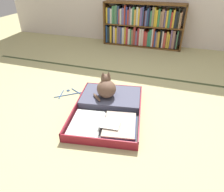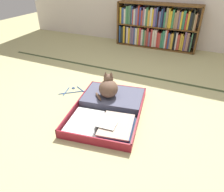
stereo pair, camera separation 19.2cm
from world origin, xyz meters
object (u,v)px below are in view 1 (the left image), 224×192
Objects in this scene: black_cat at (106,88)px; clothes_hanger at (69,93)px; bookshelf at (142,26)px; open_suitcase at (109,107)px.

clothes_hanger is (-0.50, 0.04, -0.19)m from black_cat.
bookshelf is 4.95× the size of black_cat.
black_cat is at bearing -88.91° from bookshelf.
bookshelf is at bearing 92.96° from open_suitcase.
black_cat is 0.53m from clothes_hanger.
open_suitcase is 3.52× the size of clothes_hanger.
bookshelf is 2.17m from clothes_hanger.
bookshelf reaches higher than open_suitcase.
bookshelf is 2.14m from black_cat.
clothes_hanger is at bearing 175.16° from black_cat.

